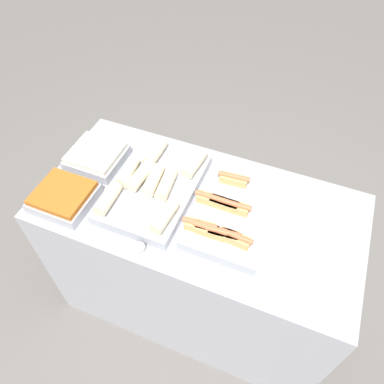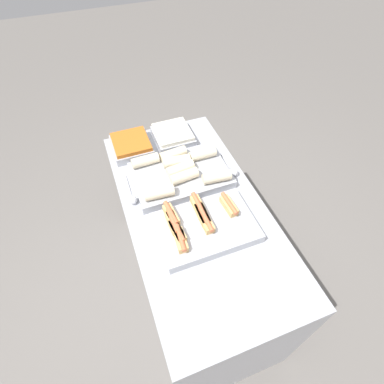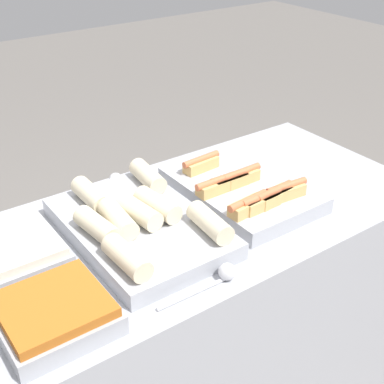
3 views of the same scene
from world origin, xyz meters
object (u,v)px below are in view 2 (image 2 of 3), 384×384
(tray_hotdogs, at_px, (203,226))
(tray_wraps, at_px, (180,173))
(tray_side_back, at_px, (173,135))
(tray_side_front, at_px, (132,145))
(serving_spoon_near, at_px, (132,198))
(serving_spoon_far, at_px, (233,170))

(tray_hotdogs, bearing_deg, tray_wraps, 178.12)
(tray_hotdogs, relative_size, tray_side_back, 1.93)
(tray_side_front, height_order, tray_side_back, same)
(tray_wraps, relative_size, tray_side_back, 2.14)
(tray_side_front, xyz_separation_m, serving_spoon_near, (0.40, -0.09, -0.02))
(tray_side_back, bearing_deg, serving_spoon_near, -42.14)
(tray_side_back, bearing_deg, tray_side_front, -90.00)
(tray_hotdogs, distance_m, tray_wraps, 0.37)
(tray_wraps, relative_size, serving_spoon_far, 2.23)
(tray_hotdogs, relative_size, tray_side_front, 1.93)
(tray_hotdogs, height_order, tray_wraps, tray_wraps)
(tray_wraps, bearing_deg, serving_spoon_far, 77.28)
(tray_hotdogs, bearing_deg, tray_side_front, -164.87)
(serving_spoon_far, bearing_deg, tray_side_front, -128.93)
(tray_side_front, bearing_deg, tray_wraps, 31.15)
(tray_side_back, relative_size, serving_spoon_far, 1.04)
(tray_wraps, distance_m, serving_spoon_near, 0.30)
(tray_side_front, bearing_deg, tray_hotdogs, 15.13)
(serving_spoon_near, bearing_deg, tray_side_back, 137.86)
(tray_wraps, height_order, tray_side_back, tray_wraps)
(tray_side_back, distance_m, serving_spoon_near, 0.53)
(serving_spoon_far, bearing_deg, tray_hotdogs, -45.38)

